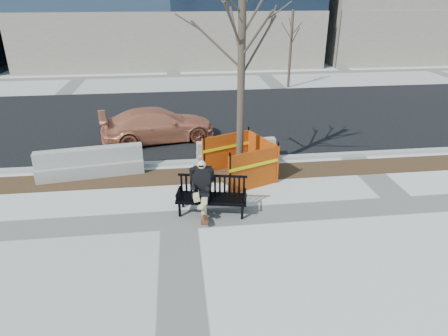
{
  "coord_description": "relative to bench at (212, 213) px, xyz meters",
  "views": [
    {
      "loc": [
        0.09,
        -8.91,
        5.46
      ],
      "look_at": [
        1.28,
        0.84,
        1.02
      ],
      "focal_mm": 31.98,
      "sensor_mm": 36.0,
      "label": 1
    }
  ],
  "objects": [
    {
      "name": "ground",
      "position": [
        -0.88,
        -0.24,
        0.0
      ],
      "size": [
        120.0,
        120.0,
        0.0
      ],
      "primitive_type": "plane",
      "color": "beige",
      "rests_on": "ground"
    },
    {
      "name": "mulch_strip",
      "position": [
        -0.88,
        2.36,
        0.0
      ],
      "size": [
        40.0,
        1.2,
        0.02
      ],
      "primitive_type": "cube",
      "color": "#47301C",
      "rests_on": "ground"
    },
    {
      "name": "asphalt_street",
      "position": [
        -0.88,
        8.56,
        0.0
      ],
      "size": [
        60.0,
        10.4,
        0.01
      ],
      "primitive_type": "cube",
      "color": "black",
      "rests_on": "ground"
    },
    {
      "name": "curb",
      "position": [
        -0.88,
        3.31,
        0.06
      ],
      "size": [
        60.0,
        0.25,
        0.12
      ],
      "primitive_type": "cube",
      "color": "#9E9B93",
      "rests_on": "ground"
    },
    {
      "name": "bench",
      "position": [
        0.0,
        0.0,
        0.0
      ],
      "size": [
        1.97,
        1.03,
        1.0
      ],
      "primitive_type": null,
      "rotation": [
        0.0,
        0.0,
        -0.2
      ],
      "color": "black",
      "rests_on": "ground"
    },
    {
      "name": "seated_man",
      "position": [
        -0.25,
        0.1,
        0.0
      ],
      "size": [
        0.81,
        1.14,
        1.45
      ],
      "primitive_type": null,
      "rotation": [
        0.0,
        0.0,
        -0.2
      ],
      "color": "black",
      "rests_on": "ground"
    },
    {
      "name": "tree_fence",
      "position": [
        1.06,
        2.02,
        0.0
      ],
      "size": [
        3.43,
        3.43,
        6.58
      ],
      "primitive_type": null,
      "rotation": [
        0.0,
        0.0,
        0.39
      ],
      "color": "#DA540E",
      "rests_on": "ground"
    },
    {
      "name": "sedan",
      "position": [
        -1.53,
        5.78,
        0.0
      ],
      "size": [
        4.62,
        2.61,
        1.26
      ],
      "primitive_type": "imported",
      "rotation": [
        0.0,
        0.0,
        1.77
      ],
      "color": "#C6714D",
      "rests_on": "ground"
    },
    {
      "name": "jersey_barrier_left",
      "position": [
        -3.58,
        2.78,
        0.0
      ],
      "size": [
        3.31,
        1.1,
        0.93
      ],
      "primitive_type": null,
      "rotation": [
        0.0,
        0.0,
        0.14
      ],
      "color": "gray",
      "rests_on": "ground"
    },
    {
      "name": "jersey_barrier_right",
      "position": [
        1.16,
        3.34,
        0.0
      ],
      "size": [
        2.73,
        0.72,
        0.78
      ],
      "primitive_type": null,
      "rotation": [
        0.0,
        0.0,
        0.07
      ],
      "color": "#9C9A92",
      "rests_on": "ground"
    },
    {
      "name": "far_tree_right",
      "position": [
        5.94,
        14.1,
        0.0
      ],
      "size": [
        2.01,
        2.01,
        4.71
      ],
      "primitive_type": null,
      "rotation": [
        0.0,
        0.0,
        0.16
      ],
      "color": "#4A3D2F",
      "rests_on": "ground"
    }
  ]
}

